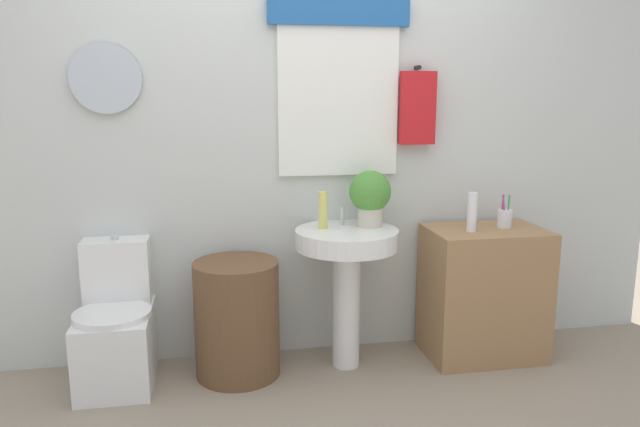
{
  "coord_description": "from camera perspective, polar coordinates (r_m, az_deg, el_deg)",
  "views": [
    {
      "loc": [
        -0.45,
        -2.15,
        1.47
      ],
      "look_at": [
        0.08,
        0.8,
        0.87
      ],
      "focal_mm": 33.44,
      "sensor_mm": 36.0,
      "label": 1
    }
  ],
  "objects": [
    {
      "name": "back_wall",
      "position": [
        3.33,
        -2.39,
        8.47
      ],
      "size": [
        4.4,
        0.18,
        2.6
      ],
      "color": "silver",
      "rests_on": "ground_plane"
    },
    {
      "name": "toilet",
      "position": [
        3.3,
        -18.87,
        -10.42
      ],
      "size": [
        0.38,
        0.51,
        0.75
      ],
      "color": "white",
      "rests_on": "ground_plane"
    },
    {
      "name": "laundry_hamper",
      "position": [
        3.22,
        -7.94,
        -9.93
      ],
      "size": [
        0.45,
        0.45,
        0.62
      ],
      "primitive_type": "cylinder",
      "color": "brown",
      "rests_on": "ground_plane"
    },
    {
      "name": "pedestal_sink",
      "position": [
        3.2,
        2.56,
        -4.64
      ],
      "size": [
        0.55,
        0.55,
        0.77
      ],
      "color": "white",
      "rests_on": "ground_plane"
    },
    {
      "name": "faucet",
      "position": [
        3.26,
        2.13,
        -0.22
      ],
      "size": [
        0.03,
        0.03,
        0.1
      ],
      "primitive_type": "cylinder",
      "color": "silver",
      "rests_on": "pedestal_sink"
    },
    {
      "name": "wooden_cabinet",
      "position": [
        3.52,
        15.37,
        -7.3
      ],
      "size": [
        0.64,
        0.44,
        0.74
      ],
      "primitive_type": "cube",
      "color": "#9E754C",
      "rests_on": "ground_plane"
    },
    {
      "name": "soap_bottle",
      "position": [
        3.16,
        0.28,
        0.33
      ],
      "size": [
        0.05,
        0.05,
        0.2
      ],
      "primitive_type": "cylinder",
      "color": "#DBD166",
      "rests_on": "pedestal_sink"
    },
    {
      "name": "potted_plant",
      "position": [
        3.21,
        4.81,
        1.79
      ],
      "size": [
        0.23,
        0.23,
        0.3
      ],
      "color": "beige",
      "rests_on": "pedestal_sink"
    },
    {
      "name": "lotion_bottle",
      "position": [
        3.32,
        14.35,
        0.14
      ],
      "size": [
        0.05,
        0.05,
        0.21
      ],
      "primitive_type": "cylinder",
      "color": "white",
      "rests_on": "wooden_cabinet"
    },
    {
      "name": "toothbrush_cup",
      "position": [
        3.48,
        17.25,
        -0.41
      ],
      "size": [
        0.08,
        0.08,
        0.19
      ],
      "color": "silver",
      "rests_on": "wooden_cabinet"
    }
  ]
}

